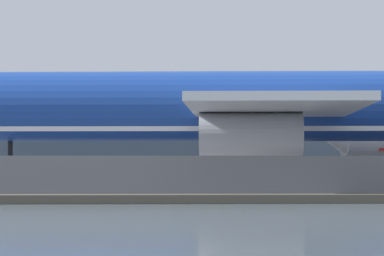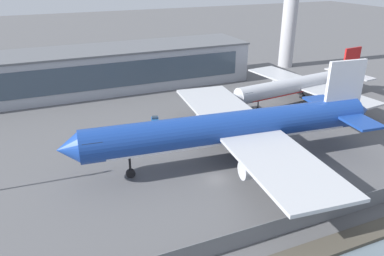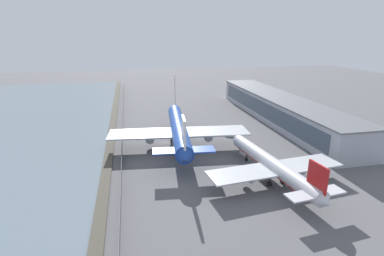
{
  "view_description": "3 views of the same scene",
  "coord_description": "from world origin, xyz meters",
  "px_view_note": "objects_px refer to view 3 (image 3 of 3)",
  "views": [
    {
      "loc": [
        -3.96,
        -83.43,
        2.15
      ],
      "look_at": [
        1.33,
        6.86,
        5.13
      ],
      "focal_mm": 105.0,
      "sensor_mm": 36.0,
      "label": 1
    },
    {
      "loc": [
        -25.11,
        -47.73,
        32.85
      ],
      "look_at": [
        2.27,
        15.98,
        2.41
      ],
      "focal_mm": 35.0,
      "sensor_mm": 36.0,
      "label": 2
    },
    {
      "loc": [
        106.67,
        -12.46,
        39.43
      ],
      "look_at": [
        -0.74,
        10.49,
        4.87
      ],
      "focal_mm": 28.0,
      "sensor_mm": 36.0,
      "label": 3
    }
  ],
  "objects_px": {
    "passenger_jet_silver": "(273,165)",
    "apron_light_mast_apron_west": "(175,90)",
    "baggage_tug": "(229,134)",
    "ops_van": "(247,151)",
    "cargo_jet_blue": "(179,130)"
  },
  "relations": [
    {
      "from": "cargo_jet_blue",
      "to": "baggage_tug",
      "type": "relative_size",
      "value": 16.49
    },
    {
      "from": "baggage_tug",
      "to": "apron_light_mast_apron_west",
      "type": "xyz_separation_m",
      "value": [
        -46.31,
        -14.54,
        10.11
      ]
    },
    {
      "from": "baggage_tug",
      "to": "ops_van",
      "type": "relative_size",
      "value": 0.63
    },
    {
      "from": "baggage_tug",
      "to": "apron_light_mast_apron_west",
      "type": "bearing_deg",
      "value": -162.58
    },
    {
      "from": "cargo_jet_blue",
      "to": "passenger_jet_silver",
      "type": "xyz_separation_m",
      "value": [
        31.88,
        20.94,
        -1.77
      ]
    },
    {
      "from": "passenger_jet_silver",
      "to": "ops_van",
      "type": "bearing_deg",
      "value": 178.06
    },
    {
      "from": "cargo_jet_blue",
      "to": "baggage_tug",
      "type": "height_order",
      "value": "cargo_jet_blue"
    },
    {
      "from": "passenger_jet_silver",
      "to": "baggage_tug",
      "type": "height_order",
      "value": "passenger_jet_silver"
    },
    {
      "from": "passenger_jet_silver",
      "to": "apron_light_mast_apron_west",
      "type": "height_order",
      "value": "apron_light_mast_apron_west"
    },
    {
      "from": "passenger_jet_silver",
      "to": "apron_light_mast_apron_west",
      "type": "distance_m",
      "value": 87.36
    },
    {
      "from": "cargo_jet_blue",
      "to": "passenger_jet_silver",
      "type": "height_order",
      "value": "cargo_jet_blue"
    },
    {
      "from": "passenger_jet_silver",
      "to": "cargo_jet_blue",
      "type": "bearing_deg",
      "value": -146.7
    },
    {
      "from": "passenger_jet_silver",
      "to": "ops_van",
      "type": "distance_m",
      "value": 20.23
    },
    {
      "from": "cargo_jet_blue",
      "to": "apron_light_mast_apron_west",
      "type": "relative_size",
      "value": 3.01
    },
    {
      "from": "baggage_tug",
      "to": "ops_van",
      "type": "bearing_deg",
      "value": -0.48
    }
  ]
}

